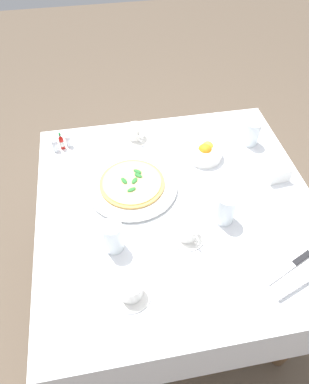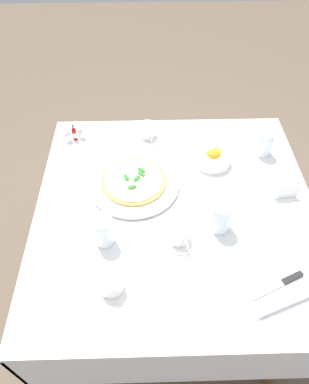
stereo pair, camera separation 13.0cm
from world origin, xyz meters
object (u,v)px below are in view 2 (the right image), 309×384
salt_shaker (68,137)px  menu_card (287,193)px  water_glass_far_right (221,218)px  coffee_cup_left_edge (147,132)px  dinner_knife (279,284)px  hot_sauce_bottle (74,133)px  citrus_bowl (213,157)px  pizza_plate (134,183)px  water_glass_near_left (264,145)px  pizza (134,180)px  coffee_cup_far_left (179,235)px  coffee_cup_near_right (111,284)px  napkin_folded (279,286)px  pepper_shaker (81,133)px  water_glass_right_edge (104,232)px

salt_shaker → menu_card: bearing=157.9°
salt_shaker → water_glass_far_right: bearing=141.1°
coffee_cup_left_edge → salt_shaker: coffee_cup_left_edge is taller
dinner_knife → hot_sauce_bottle: hot_sauce_bottle is taller
citrus_bowl → pizza_plate: bearing=20.4°
water_glass_near_left → salt_shaker: bearing=-6.8°
menu_card → pizza: bearing=-13.7°
water_glass_far_right → water_glass_near_left: water_glass_far_right is taller
dinner_knife → menu_card: (-0.13, -0.36, 0.01)m
pizza → water_glass_near_left: 0.57m
pizza_plate → coffee_cup_far_left: (-0.16, 0.26, 0.02)m
coffee_cup_near_right → citrus_bowl: (-0.39, -0.56, -0.00)m
pizza_plate → napkin_folded: bearing=135.6°
coffee_cup_left_edge → citrus_bowl: 0.32m
water_glass_far_right → napkin_folded: bearing=122.8°
pizza → citrus_bowl: (-0.32, -0.12, 0.00)m
coffee_cup_far_left → dinner_knife: 0.35m
dinner_knife → pepper_shaker: (0.69, -0.74, 0.00)m
coffee_cup_far_left → water_glass_right_edge: (0.25, -0.00, 0.03)m
coffee_cup_near_right → hot_sauce_bottle: bearing=-74.2°
napkin_folded → pepper_shaker: bearing=-66.3°
water_glass_right_edge → water_glass_near_left: 0.77m
pepper_shaker → dinner_knife: bearing=133.1°
menu_card → pepper_shaker: bearing=-30.1°
napkin_folded → salt_shaker: salt_shaker is taller
pizza_plate → salt_shaker: (0.29, -0.27, 0.01)m
coffee_cup_near_right → water_glass_right_edge: size_ratio=1.08×
water_glass_far_right → salt_shaker: bearing=-38.9°
pepper_shaker → water_glass_far_right: bearing=137.2°
hot_sauce_bottle → salt_shaker: size_ratio=1.48×
pepper_shaker → citrus_bowl: bearing=163.2°
coffee_cup_near_right → coffee_cup_far_left: (-0.22, -0.17, -0.00)m
pizza → water_glass_far_right: bearing=145.2°
water_glass_far_right → salt_shaker: 0.77m
coffee_cup_near_right → menu_card: size_ratio=1.44×
citrus_bowl → water_glass_near_left: bearing=-167.3°
pizza_plate → water_glass_far_right: 0.37m
water_glass_right_edge → water_glass_near_left: water_glass_right_edge is taller
pizza_plate → napkin_folded: size_ratio=1.41×
water_glass_right_edge → dinner_knife: water_glass_right_edge is taller
napkin_folded → water_glass_far_right: bearing=-76.8°
salt_shaker → pepper_shaker: bearing=-160.3°
hot_sauce_bottle → pepper_shaker: size_ratio=1.48×
coffee_cup_left_edge → dinner_knife: coffee_cup_left_edge is taller
water_glass_far_right → water_glass_near_left: bearing=-122.4°
menu_card → hot_sauce_bottle: bearing=-28.8°
coffee_cup_far_left → salt_shaker: bearing=-49.8°
salt_shaker → coffee_cup_near_right: bearing=108.1°
water_glass_right_edge → water_glass_near_left: (-0.64, -0.43, -0.00)m
citrus_bowl → water_glass_far_right: bearing=86.3°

